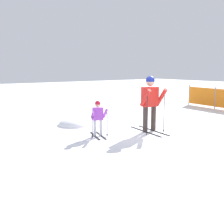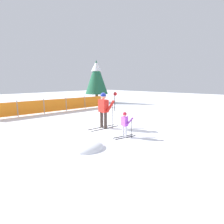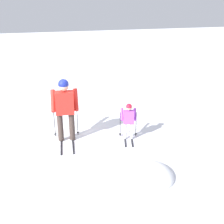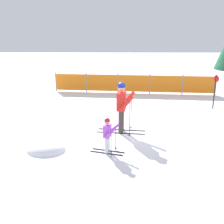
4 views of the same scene
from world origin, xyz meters
name	(u,v)px [view 2 (image 2 of 4)]	position (x,y,z in m)	size (l,w,h in m)	color
ground_plane	(103,126)	(0.00, 0.00, 0.00)	(60.00, 60.00, 0.00)	white
skier_adult	(104,107)	(-0.22, -0.30, 1.05)	(1.70, 0.80, 1.77)	black
skier_child	(125,123)	(-0.67, -1.97, 0.62)	(1.02, 0.56, 1.06)	black
safety_fence	(56,105)	(0.57, 5.62, 0.54)	(8.74, 0.90, 1.08)	gray
conifer_far	(96,77)	(6.96, 7.95, 2.83)	(2.47, 2.47, 4.58)	#4C3823
trail_marker	(115,99)	(3.95, 2.63, 0.93)	(0.15, 0.26, 1.51)	black
snow_mound	(88,149)	(-2.53, -1.83, 0.00)	(1.17, 0.99, 0.47)	white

